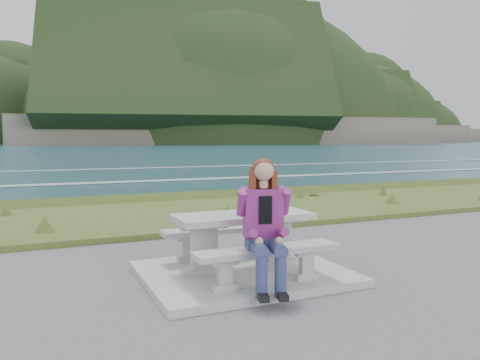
# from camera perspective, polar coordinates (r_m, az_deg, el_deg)

# --- Properties ---
(concrete_slab) EXTENTS (2.60, 2.10, 0.10)m
(concrete_slab) POSITION_cam_1_polar(r_m,az_deg,el_deg) (6.30, 0.37, -11.31)
(concrete_slab) COLOR #A9A9A3
(concrete_slab) RESTS_ON ground
(picnic_table) EXTENTS (1.80, 0.75, 0.75)m
(picnic_table) POSITION_cam_1_polar(r_m,az_deg,el_deg) (6.15, 0.37, -5.64)
(picnic_table) COLOR #A9A9A3
(picnic_table) RESTS_ON concrete_slab
(bench_landward) EXTENTS (1.80, 0.35, 0.45)m
(bench_landward) POSITION_cam_1_polar(r_m,az_deg,el_deg) (5.59, 3.35, -9.20)
(bench_landward) COLOR #A9A9A3
(bench_landward) RESTS_ON concrete_slab
(bench_seaward) EXTENTS (1.80, 0.35, 0.45)m
(bench_seaward) POSITION_cam_1_polar(r_m,az_deg,el_deg) (6.83, -2.05, -6.57)
(bench_seaward) COLOR #A9A9A3
(bench_seaward) RESTS_ON concrete_slab
(grass_verge) EXTENTS (160.00, 4.50, 0.22)m
(grass_verge) POSITION_cam_1_polar(r_m,az_deg,el_deg) (10.96, -10.44, -4.64)
(grass_verge) COLOR #41531F
(grass_verge) RESTS_ON ground
(shore_drop) EXTENTS (160.00, 0.80, 2.20)m
(shore_drop) POSITION_cam_1_polar(r_m,az_deg,el_deg) (13.76, -13.25, -2.73)
(shore_drop) COLOR brown
(shore_drop) RESTS_ON ground
(ocean) EXTENTS (1600.00, 1600.00, 0.09)m
(ocean) POSITION_cam_1_polar(r_m,az_deg,el_deg) (30.91, -19.07, -1.89)
(ocean) COLOR #20495A
(ocean) RESTS_ON ground
(headland_range) EXTENTS (729.83, 363.95, 198.22)m
(headland_range) POSITION_cam_1_polar(r_m,az_deg,el_deg) (447.58, 1.71, 6.04)
(headland_range) COLOR brown
(headland_range) RESTS_ON ground
(seated_woman) EXTENTS (0.60, 0.84, 1.50)m
(seated_woman) POSITION_cam_1_polar(r_m,az_deg,el_deg) (5.38, 3.17, -7.54)
(seated_woman) COLOR navy
(seated_woman) RESTS_ON concrete_slab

